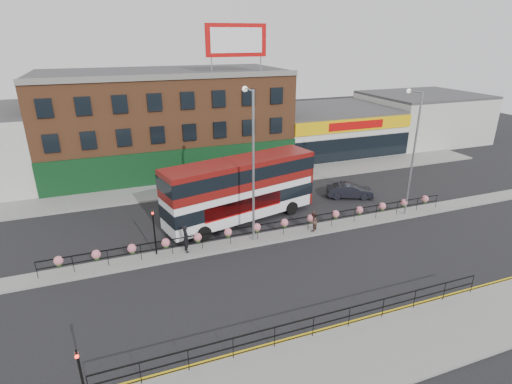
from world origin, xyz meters
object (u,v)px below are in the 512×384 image
object	(u,v)px
double_decker_bus	(241,184)
pedestrian_a	(186,239)
car	(350,191)
pedestrian_b	(313,221)
lamp_column_east	(413,144)
lamp_column_west	(252,155)

from	to	relation	value
double_decker_bus	pedestrian_a	distance (m)	6.57
double_decker_bus	car	world-z (taller)	double_decker_bus
car	pedestrian_b	bearing A→B (deg)	149.94
double_decker_bus	pedestrian_a	xyz separation A→B (m)	(-5.11, -3.64, -1.94)
double_decker_bus	pedestrian_b	bearing A→B (deg)	-42.63
pedestrian_a	pedestrian_b	xyz separation A→B (m)	(9.35, -0.25, -0.19)
double_decker_bus	pedestrian_b	world-z (taller)	double_decker_bus
double_decker_bus	lamp_column_east	distance (m)	13.45
double_decker_bus	car	size ratio (longest dim) A/B	2.94
double_decker_bus	lamp_column_west	distance (m)	4.77
car	lamp_column_west	distance (m)	13.11
car	pedestrian_a	distance (m)	16.39
car	pedestrian_b	distance (m)	8.04
pedestrian_a	lamp_column_west	size ratio (longest dim) A/B	0.18
lamp_column_east	pedestrian_b	bearing A→B (deg)	-178.28
car	double_decker_bus	bearing A→B (deg)	117.73
pedestrian_b	lamp_column_east	world-z (taller)	lamp_column_east
double_decker_bus	lamp_column_east	bearing A→B (deg)	-16.10
car	pedestrian_b	size ratio (longest dim) A/B	2.77
pedestrian_a	lamp_column_east	bearing A→B (deg)	-97.61
pedestrian_b	lamp_column_east	bearing A→B (deg)	145.41
double_decker_bus	lamp_column_west	size ratio (longest dim) A/B	1.21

